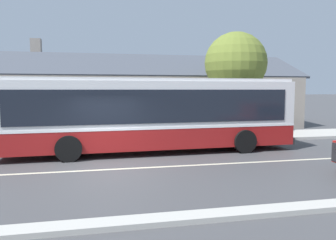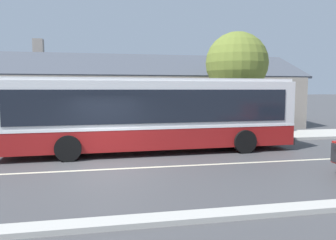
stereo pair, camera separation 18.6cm
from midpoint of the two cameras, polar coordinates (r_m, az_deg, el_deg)
The scene contains 10 objects.
ground_plane at distance 11.46m, azimuth -10.01°, elevation -8.47°, with size 300.00×300.00×0.00m, color #424244.
sidewalk_far at distance 17.33m, azimuth -10.49°, elevation -3.52°, with size 60.00×3.00×0.15m, color #ADAAA3.
curb_near at distance 6.91m, azimuth -9.03°, elevation -17.36°, with size 60.00×0.50×0.12m, color #ADAAA3.
lane_divider_stripe at distance 11.45m, azimuth -10.01°, elevation -8.45°, with size 60.00×0.16×0.01m, color beige.
community_building at distance 24.71m, azimuth -6.46°, elevation 3.41°, with size 24.26×8.91×6.36m.
transit_bus at distance 14.23m, azimuth -2.54°, elevation 1.28°, with size 12.56×3.04×3.18m.
bench_by_building at distance 17.01m, azimuth -22.37°, elevation -2.29°, with size 1.83×0.51×0.94m.
bench_down_street at distance 16.64m, azimuth -7.15°, elevation -2.14°, with size 1.60×0.51×0.94m.
street_tree_primary at distance 19.90m, azimuth 12.14°, elevation 9.57°, with size 3.63×3.63×6.07m.
bus_stop_sign at distance 18.37m, azimuth 17.10°, elevation 1.74°, with size 0.36×0.07×2.40m.
Camera 2 is at (-0.13, -11.14, 2.72)m, focal length 35.00 mm.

